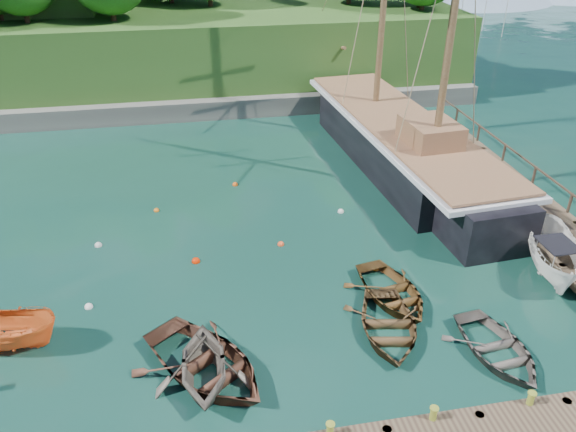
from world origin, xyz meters
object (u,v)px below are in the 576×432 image
object	(u,v)px
rowboat_4	(391,298)
rowboat_0	(206,373)
rowboat_2	(387,333)
rowboat_3	(496,355)
schooner	(400,146)
rowboat_1	(205,383)
motorboat_orange	(6,347)
cabin_boat_white	(550,273)

from	to	relation	value
rowboat_4	rowboat_0	bearing A→B (deg)	-171.04
rowboat_0	rowboat_2	size ratio (longest dim) A/B	1.21
rowboat_3	schooner	distance (m)	15.60
rowboat_0	rowboat_1	size ratio (longest dim) A/B	1.36
rowboat_3	schooner	size ratio (longest dim) A/B	0.14
schooner	rowboat_3	bearing A→B (deg)	-102.45
rowboat_0	rowboat_4	distance (m)	7.71
rowboat_2	rowboat_3	size ratio (longest dim) A/B	1.07
rowboat_4	motorboat_orange	world-z (taller)	motorboat_orange
rowboat_1	rowboat_3	world-z (taller)	rowboat_1
rowboat_2	schooner	world-z (taller)	schooner
rowboat_0	rowboat_3	size ratio (longest dim) A/B	1.30
rowboat_1	rowboat_4	distance (m)	7.92
motorboat_orange	cabin_boat_white	world-z (taller)	cabin_boat_white
rowboat_3	motorboat_orange	xyz separation A→B (m)	(-16.39, 3.44, 0.00)
rowboat_2	rowboat_4	size ratio (longest dim) A/B	1.03
schooner	motorboat_orange	bearing A→B (deg)	-151.61
rowboat_1	schooner	size ratio (longest dim) A/B	0.14
rowboat_4	schooner	xyz separation A→B (m)	(4.61, 11.80, 1.09)
rowboat_0	motorboat_orange	bearing A→B (deg)	122.92
motorboat_orange	rowboat_0	bearing A→B (deg)	-96.91
rowboat_2	rowboat_4	world-z (taller)	rowboat_2
rowboat_4	schooner	size ratio (longest dim) A/B	0.15
rowboat_1	motorboat_orange	xyz separation A→B (m)	(-6.66, 2.90, 0.00)
rowboat_1	cabin_boat_white	world-z (taller)	rowboat_1
rowboat_0	schooner	size ratio (longest dim) A/B	0.18
rowboat_0	cabin_boat_white	bearing A→B (deg)	-24.77
rowboat_0	schooner	bearing A→B (deg)	13.89
schooner	rowboat_1	bearing A→B (deg)	-133.11
schooner	rowboat_0	bearing A→B (deg)	-133.76
rowboat_3	motorboat_orange	size ratio (longest dim) A/B	0.94
rowboat_3	rowboat_0	bearing A→B (deg)	167.16
rowboat_0	rowboat_4	bearing A→B (deg)	-16.65
rowboat_0	motorboat_orange	xyz separation A→B (m)	(-6.72, 2.49, 0.00)
rowboat_2	cabin_boat_white	size ratio (longest dim) A/B	0.84
cabin_boat_white	rowboat_3	bearing A→B (deg)	-117.77
rowboat_3	cabin_boat_white	bearing A→B (deg)	33.98
rowboat_1	schooner	world-z (taller)	schooner
rowboat_2	rowboat_4	xyz separation A→B (m)	(0.81, 1.87, 0.00)
rowboat_0	rowboat_1	bearing A→B (deg)	-135.22
rowboat_1	cabin_boat_white	size ratio (longest dim) A/B	0.74
rowboat_3	schooner	bearing A→B (deg)	74.77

